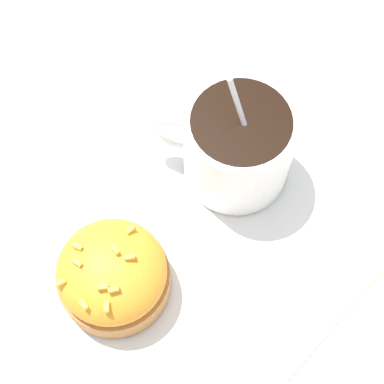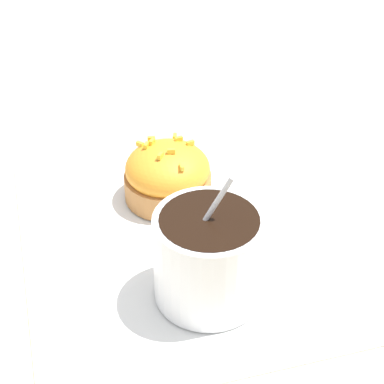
# 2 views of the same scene
# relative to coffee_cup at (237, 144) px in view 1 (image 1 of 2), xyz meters

# --- Properties ---
(ground_plane) EXTENTS (3.00, 3.00, 0.00)m
(ground_plane) POSITION_rel_coffee_cup_xyz_m (-0.07, 0.01, -0.04)
(ground_plane) COLOR #C6B793
(paper_napkin) EXTENTS (0.30, 0.31, 0.00)m
(paper_napkin) POSITION_rel_coffee_cup_xyz_m (-0.07, 0.01, -0.04)
(paper_napkin) COLOR white
(paper_napkin) RESTS_ON ground_plane
(coffee_cup) EXTENTS (0.08, 0.10, 0.11)m
(coffee_cup) POSITION_rel_coffee_cup_xyz_m (0.00, 0.00, 0.00)
(coffee_cup) COLOR white
(coffee_cup) RESTS_ON paper_napkin
(frosted_pastry) EXTENTS (0.08, 0.08, 0.06)m
(frosted_pastry) POSITION_rel_coffee_cup_xyz_m (-0.13, -0.00, -0.02)
(frosted_pastry) COLOR #B2753D
(frosted_pastry) RESTS_ON paper_napkin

